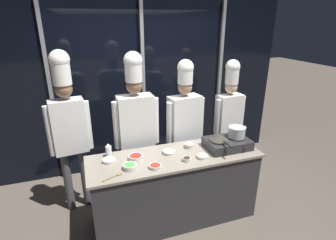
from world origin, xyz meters
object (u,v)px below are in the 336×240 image
(prep_bowl_garlic, at_px, (109,160))
(squeeze_bottle_clear, at_px, (109,150))
(prep_bowl_soy_glaze, at_px, (187,159))
(prep_bowl_onion, at_px, (190,145))
(prep_bowl_chili_flakes, at_px, (155,166))
(chef_line, at_px, (184,119))
(chef_pastry, at_px, (229,112))
(chef_head, at_px, (68,121))
(frying_pan, at_px, (219,138))
(prep_bowl_ginger, at_px, (169,152))
(portable_stove, at_px, (227,143))
(prep_bowl_shrimp, at_px, (202,156))
(stock_pot, at_px, (237,132))
(prep_bowl_bell_pepper, at_px, (136,157))
(prep_bowl_scallions, at_px, (130,166))
(chef_sous, at_px, (136,120))
(serving_spoon_slotted, at_px, (116,175))

(prep_bowl_garlic, bearing_deg, squeeze_bottle_clear, 82.84)
(prep_bowl_soy_glaze, distance_m, prep_bowl_onion, 0.33)
(prep_bowl_chili_flakes, distance_m, prep_bowl_onion, 0.62)
(prep_bowl_onion, bearing_deg, chef_line, 76.45)
(prep_bowl_soy_glaze, xyz_separation_m, chef_pastry, (1.00, 0.79, 0.18))
(chef_pastry, bearing_deg, chef_head, -4.97)
(frying_pan, distance_m, prep_bowl_chili_flakes, 0.87)
(prep_bowl_ginger, bearing_deg, portable_stove, -7.21)
(chef_pastry, bearing_deg, frying_pan, 45.82)
(prep_bowl_chili_flakes, height_order, prep_bowl_shrimp, prep_bowl_chili_flakes)
(stock_pot, relative_size, prep_bowl_chili_flakes, 1.70)
(prep_bowl_bell_pepper, xyz_separation_m, prep_bowl_scallions, (-0.10, -0.19, 0.00))
(prep_bowl_chili_flakes, bearing_deg, prep_bowl_soy_glaze, 3.92)
(frying_pan, bearing_deg, chef_sous, 146.57)
(portable_stove, xyz_separation_m, chef_line, (-0.33, 0.58, 0.15))
(prep_bowl_onion, bearing_deg, prep_bowl_bell_pepper, -174.55)
(chef_line, bearing_deg, prep_bowl_ginger, 43.22)
(stock_pot, bearing_deg, chef_sous, 152.79)
(prep_bowl_garlic, xyz_separation_m, chef_pastry, (1.82, 0.53, 0.18))
(prep_bowl_bell_pepper, height_order, chef_head, chef_head)
(chef_head, bearing_deg, chef_sous, 168.77)
(prep_bowl_chili_flakes, xyz_separation_m, prep_bowl_garlic, (-0.45, 0.29, -0.00))
(portable_stove, relative_size, prep_bowl_chili_flakes, 3.84)
(prep_bowl_soy_glaze, relative_size, prep_bowl_chili_flakes, 0.72)
(prep_bowl_garlic, relative_size, prep_bowl_onion, 1.21)
(prep_bowl_chili_flakes, relative_size, prep_bowl_onion, 1.14)
(squeeze_bottle_clear, xyz_separation_m, chef_head, (-0.40, 0.39, 0.26))
(portable_stove, relative_size, prep_bowl_onion, 4.36)
(prep_bowl_chili_flakes, distance_m, prep_bowl_ginger, 0.36)
(serving_spoon_slotted, height_order, chef_pastry, chef_pastry)
(stock_pot, distance_m, prep_bowl_scallions, 1.36)
(prep_bowl_soy_glaze, xyz_separation_m, prep_bowl_shrimp, (0.19, 0.01, -0.00))
(prep_bowl_bell_pepper, height_order, chef_pastry, chef_pastry)
(prep_bowl_onion, xyz_separation_m, prep_bowl_shrimp, (0.03, -0.28, -0.01))
(stock_pot, relative_size, prep_bowl_soy_glaze, 2.38)
(prep_bowl_shrimp, xyz_separation_m, serving_spoon_slotted, (-0.98, -0.05, -0.01))
(squeeze_bottle_clear, relative_size, prep_bowl_shrimp, 1.33)
(prep_bowl_soy_glaze, relative_size, prep_bowl_onion, 0.81)
(prep_bowl_ginger, distance_m, prep_bowl_onion, 0.29)
(chef_head, relative_size, chef_line, 1.09)
(prep_bowl_scallions, relative_size, prep_bowl_shrimp, 1.18)
(prep_bowl_bell_pepper, relative_size, prep_bowl_scallions, 1.13)
(prep_bowl_bell_pepper, relative_size, serving_spoon_slotted, 0.80)
(frying_pan, relative_size, squeeze_bottle_clear, 2.43)
(prep_bowl_bell_pepper, height_order, prep_bowl_ginger, prep_bowl_bell_pepper)
(chef_head, distance_m, chef_sous, 0.81)
(prep_bowl_scallions, bearing_deg, prep_bowl_garlic, 130.87)
(prep_bowl_soy_glaze, height_order, prep_bowl_shrimp, prep_bowl_soy_glaze)
(prep_bowl_garlic, height_order, chef_head, chef_head)
(prep_bowl_onion, bearing_deg, squeeze_bottle_clear, 174.90)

